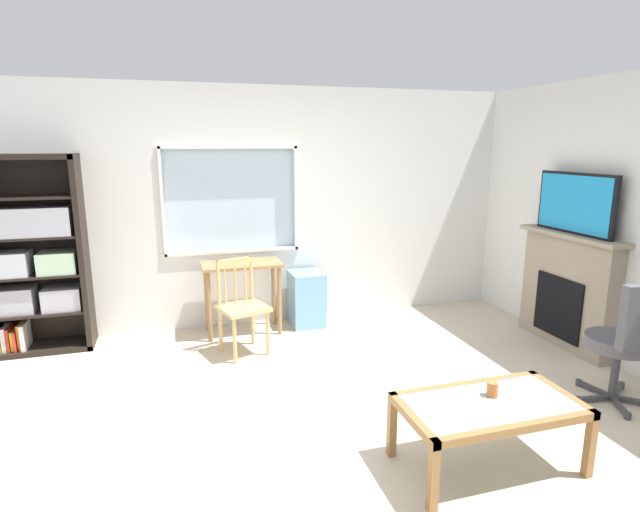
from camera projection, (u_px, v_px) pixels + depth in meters
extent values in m
cube|color=beige|center=(328.00, 423.00, 3.65)|extent=(6.54, 5.59, 0.02)
cube|color=silver|center=(267.00, 285.00, 5.71)|extent=(5.54, 0.12, 0.81)
cube|color=silver|center=(263.00, 116.00, 5.31)|extent=(5.54, 0.12, 0.62)
cube|color=silver|center=(72.00, 205.00, 4.96)|extent=(1.69, 0.12, 1.13)
cube|color=silver|center=(396.00, 195.00, 5.93)|extent=(2.44, 0.12, 1.13)
cube|color=silver|center=(231.00, 200.00, 5.40)|extent=(1.40, 0.02, 1.13)
cube|color=white|center=(233.00, 251.00, 5.46)|extent=(1.46, 0.06, 0.03)
cube|color=white|center=(229.00, 147.00, 5.22)|extent=(1.46, 0.06, 0.03)
cube|color=white|center=(162.00, 203.00, 5.14)|extent=(0.03, 0.06, 1.13)
cube|color=white|center=(296.00, 198.00, 5.53)|extent=(0.03, 0.06, 1.13)
cube|color=black|center=(84.00, 253.00, 4.85)|extent=(0.05, 0.38, 1.87)
cube|color=black|center=(22.00, 156.00, 4.53)|extent=(0.90, 0.38, 0.05)
cube|color=black|center=(46.00, 347.00, 4.93)|extent=(0.90, 0.38, 0.05)
cube|color=black|center=(39.00, 252.00, 4.90)|extent=(0.90, 0.02, 1.87)
cube|color=black|center=(41.00, 311.00, 4.85)|extent=(0.85, 0.36, 0.02)
cube|color=black|center=(37.00, 274.00, 4.77)|extent=(0.85, 0.36, 0.02)
cube|color=black|center=(32.00, 236.00, 4.69)|extent=(0.85, 0.36, 0.02)
cube|color=black|center=(27.00, 197.00, 4.61)|extent=(0.85, 0.36, 0.02)
cube|color=#B2B2BC|center=(16.00, 300.00, 4.76)|extent=(0.33, 0.27, 0.24)
cube|color=#B2B2BC|center=(63.00, 298.00, 4.87)|extent=(0.34, 0.29, 0.22)
cube|color=silver|center=(8.00, 264.00, 4.67)|extent=(0.38, 0.32, 0.22)
cube|color=#B7D6B2|center=(58.00, 262.00, 4.79)|extent=(0.33, 0.32, 0.20)
cube|color=#B2B2BC|center=(28.00, 221.00, 4.65)|extent=(0.74, 0.33, 0.26)
cube|color=yellow|center=(1.00, 340.00, 4.78)|extent=(0.04, 0.25, 0.18)
cube|color=white|center=(6.00, 337.00, 4.79)|extent=(0.04, 0.23, 0.23)
cube|color=red|center=(11.00, 338.00, 4.80)|extent=(0.02, 0.24, 0.22)
cube|color=yellow|center=(15.00, 339.00, 4.82)|extent=(0.03, 0.22, 0.19)
cube|color=red|center=(18.00, 338.00, 4.82)|extent=(0.02, 0.27, 0.19)
cube|color=orange|center=(21.00, 335.00, 4.83)|extent=(0.02, 0.21, 0.25)
cube|color=white|center=(26.00, 335.00, 4.84)|extent=(0.04, 0.27, 0.25)
cube|color=#A37547|center=(242.00, 264.00, 5.21)|extent=(0.82, 0.42, 0.03)
cylinder|color=#A37547|center=(209.00, 307.00, 5.05)|extent=(0.04, 0.04, 0.73)
cylinder|color=#A37547|center=(279.00, 301.00, 5.25)|extent=(0.04, 0.04, 0.73)
cylinder|color=#A37547|center=(207.00, 298.00, 5.35)|extent=(0.04, 0.04, 0.73)
cylinder|color=#A37547|center=(273.00, 292.00, 5.55)|extent=(0.04, 0.04, 0.73)
cube|color=tan|center=(243.00, 308.00, 4.74)|extent=(0.52, 0.51, 0.04)
cylinder|color=tan|center=(235.00, 341.00, 4.57)|extent=(0.04, 0.04, 0.43)
cylinder|color=tan|center=(268.00, 333.00, 4.76)|extent=(0.04, 0.04, 0.43)
cylinder|color=tan|center=(221.00, 330.00, 4.83)|extent=(0.04, 0.04, 0.43)
cylinder|color=tan|center=(253.00, 323.00, 5.02)|extent=(0.04, 0.04, 0.43)
cylinder|color=tan|center=(218.00, 284.00, 4.73)|extent=(0.04, 0.04, 0.45)
cylinder|color=tan|center=(251.00, 279.00, 4.92)|extent=(0.04, 0.04, 0.45)
cube|color=tan|center=(234.00, 262.00, 4.78)|extent=(0.35, 0.14, 0.06)
cylinder|color=tan|center=(225.00, 286.00, 4.77)|extent=(0.02, 0.02, 0.35)
cylinder|color=tan|center=(235.00, 284.00, 4.83)|extent=(0.02, 0.02, 0.35)
cylinder|color=tan|center=(245.00, 283.00, 4.89)|extent=(0.02, 0.02, 0.35)
cube|color=#72ADDB|center=(307.00, 298.00, 5.56)|extent=(0.35, 0.40, 0.59)
cube|color=gray|center=(568.00, 292.00, 4.94)|extent=(0.18, 1.09, 1.09)
cube|color=black|center=(558.00, 307.00, 4.94)|extent=(0.03, 0.60, 0.60)
cube|color=gray|center=(572.00, 235.00, 4.81)|extent=(0.26, 1.19, 0.04)
cube|color=black|center=(576.00, 203.00, 4.74)|extent=(0.05, 0.92, 0.57)
cube|color=#198CCC|center=(573.00, 203.00, 4.74)|extent=(0.01, 0.87, 0.52)
cylinder|color=#4C4C51|center=(619.00, 343.00, 3.85)|extent=(0.48, 0.48, 0.09)
cylinder|color=#38383D|center=(615.00, 372.00, 3.90)|extent=(0.06, 0.06, 0.42)
cube|color=#38383D|center=(596.00, 398.00, 3.92)|extent=(0.28, 0.07, 0.03)
cylinder|color=#38383D|center=(579.00, 400.00, 3.90)|extent=(0.05, 0.05, 0.05)
cube|color=#38383D|center=(619.00, 406.00, 3.81)|extent=(0.15, 0.27, 0.03)
cylinder|color=#38383D|center=(628.00, 416.00, 3.68)|extent=(0.05, 0.05, 0.05)
cube|color=#38383D|center=(632.00, 400.00, 3.89)|extent=(0.23, 0.22, 0.03)
cube|color=#38383D|center=(617.00, 390.00, 4.05)|extent=(0.26, 0.17, 0.03)
cylinder|color=#38383D|center=(621.00, 385.00, 4.14)|extent=(0.05, 0.05, 0.05)
cube|color=#38383D|center=(595.00, 389.00, 4.07)|extent=(0.09, 0.28, 0.03)
cylinder|color=#38383D|center=(579.00, 383.00, 4.19)|extent=(0.05, 0.05, 0.05)
cube|color=#8C9E99|center=(490.00, 403.00, 3.06)|extent=(0.99, 0.48, 0.02)
cube|color=olive|center=(519.00, 429.00, 2.82)|extent=(1.09, 0.05, 0.05)
cube|color=olive|center=(466.00, 386.00, 3.31)|extent=(1.09, 0.05, 0.05)
cube|color=olive|center=(412.00, 419.00, 2.92)|extent=(0.05, 0.58, 0.05)
cube|color=olive|center=(561.00, 394.00, 3.21)|extent=(0.05, 0.58, 0.05)
cube|color=olive|center=(433.00, 480.00, 2.72)|extent=(0.05, 0.05, 0.38)
cube|color=olive|center=(590.00, 448.00, 3.01)|extent=(0.05, 0.05, 0.38)
cube|color=olive|center=(392.00, 428.00, 3.22)|extent=(0.05, 0.05, 0.38)
cube|color=olive|center=(530.00, 405.00, 3.51)|extent=(0.05, 0.05, 0.38)
cylinder|color=orange|center=(492.00, 389.00, 3.13)|extent=(0.07, 0.07, 0.09)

